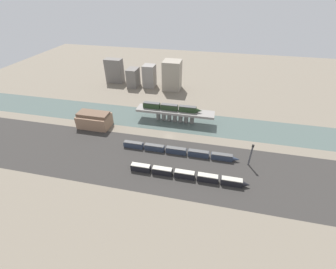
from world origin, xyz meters
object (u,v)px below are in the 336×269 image
train_on_bridge (171,107)px  train_yard_mid (178,151)px  signal_tower (251,155)px  train_yard_near (187,175)px  warehouse_building (94,120)px

train_on_bridge → train_yard_mid: bearing=-71.9°
train_yard_mid → train_on_bridge: bearing=108.1°
signal_tower → train_yard_mid: bearing=178.1°
train_yard_near → train_on_bridge: bearing=109.8°
train_yard_near → warehouse_building: bearing=152.9°
train_on_bridge → train_yard_near: bearing=-70.2°
signal_tower → train_on_bridge: bearing=143.9°
train_on_bridge → signal_tower: (46.63, -33.95, -3.55)m
train_yard_near → train_yard_mid: size_ratio=0.89×
warehouse_building → train_yard_mid: bearing=-15.5°
train_yard_mid → warehouse_building: size_ratio=3.19×
train_yard_near → signal_tower: signal_tower is taller
train_yard_mid → warehouse_building: 58.66m
train_yard_near → train_yard_mid: bearing=113.1°
train_yard_mid → train_yard_near: bearing=-66.9°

